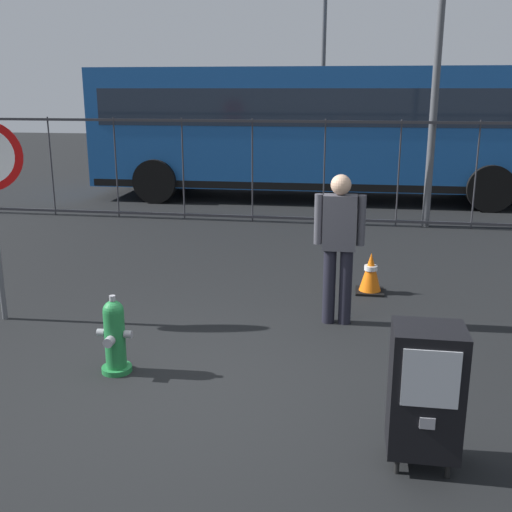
{
  "coord_description": "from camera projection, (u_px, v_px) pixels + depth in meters",
  "views": [
    {
      "loc": [
        1.25,
        -4.75,
        2.54
      ],
      "look_at": [
        0.3,
        1.2,
        0.9
      ],
      "focal_mm": 43.1,
      "sensor_mm": 36.0,
      "label": 1
    }
  ],
  "objects": [
    {
      "name": "bus_near",
      "position": [
        320.0,
        126.0,
        14.38
      ],
      "size": [
        10.53,
        2.9,
        3.0
      ],
      "rotation": [
        0.0,
        0.0,
        0.01
      ],
      "color": "#19519E",
      "rests_on": "ground_plane"
    },
    {
      "name": "street_light_near_right",
      "position": [
        325.0,
        15.0,
        17.97
      ],
      "size": [
        0.32,
        0.32,
        8.11
      ],
      "color": "#4C4F54",
      "rests_on": "ground_plane"
    },
    {
      "name": "fire_hydrant",
      "position": [
        115.0,
        336.0,
        5.62
      ],
      "size": [
        0.33,
        0.32,
        0.75
      ],
      "color": "#1E7238",
      "rests_on": "ground_plane"
    },
    {
      "name": "ground_plane",
      "position": [
        201.0,
        389.0,
        5.38
      ],
      "size": [
        60.0,
        60.0,
        0.0
      ],
      "primitive_type": "plane",
      "color": "black"
    },
    {
      "name": "fence_barrier",
      "position": [
        288.0,
        171.0,
        11.77
      ],
      "size": [
        18.03,
        0.04,
        2.0
      ],
      "color": "#2D2D33",
      "rests_on": "ground_plane"
    },
    {
      "name": "traffic_cone",
      "position": [
        371.0,
        273.0,
        7.87
      ],
      "size": [
        0.36,
        0.36,
        0.53
      ],
      "color": "black",
      "rests_on": "ground_plane"
    },
    {
      "name": "newspaper_box_primary",
      "position": [
        425.0,
        390.0,
        4.16
      ],
      "size": [
        0.48,
        0.42,
        1.02
      ],
      "color": "black",
      "rests_on": "ground_plane"
    },
    {
      "name": "pedestrian",
      "position": [
        339.0,
        241.0,
        6.67
      ],
      "size": [
        0.55,
        0.22,
        1.67
      ],
      "color": "black",
      "rests_on": "ground_plane"
    }
  ]
}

